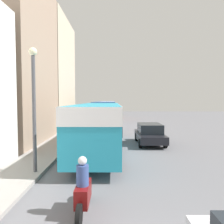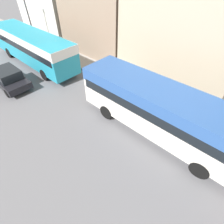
% 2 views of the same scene
% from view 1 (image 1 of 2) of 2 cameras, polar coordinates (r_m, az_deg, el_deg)
% --- Properties ---
extents(building_midblock, '(6.00, 8.33, 12.64)m').
position_cam_1_polar(building_midblock, '(19.14, -26.12, 11.77)').
color(building_midblock, gray).
rests_on(building_midblock, ground_plane).
extents(building_far_terrace, '(6.80, 9.22, 12.74)m').
position_cam_1_polar(building_far_terrace, '(27.57, -18.41, 9.29)').
color(building_far_terrace, '#BCAD93').
rests_on(building_far_terrace, ground_plane).
extents(bus_lead, '(2.64, 11.43, 3.08)m').
position_cam_1_polar(bus_lead, '(14.23, -3.42, -2.29)').
color(bus_lead, teal).
rests_on(bus_lead, ground_plane).
extents(bus_following, '(2.65, 10.32, 3.11)m').
position_cam_1_polar(bus_following, '(28.40, -1.87, 0.48)').
color(bus_following, silver).
rests_on(bus_following, ground_plane).
extents(bus_third_in_line, '(2.59, 10.22, 3.08)m').
position_cam_1_polar(bus_third_in_line, '(40.26, -1.20, 1.24)').
color(bus_third_in_line, '#EA5B23').
rests_on(bus_third_in_line, ground_plane).
extents(motorcycle_behind_lead, '(0.38, 2.24, 1.73)m').
position_cam_1_polar(motorcycle_behind_lead, '(6.87, -7.60, -19.74)').
color(motorcycle_behind_lead, maroon).
rests_on(motorcycle_behind_lead, ground_plane).
extents(car_far_curb, '(1.96, 4.20, 1.56)m').
position_cam_1_polar(car_far_curb, '(16.85, 9.84, -5.59)').
color(car_far_curb, black).
rests_on(car_far_curb, ground_plane).
extents(pedestrian_near_curb, '(0.43, 0.43, 1.80)m').
position_cam_1_polar(pedestrian_near_curb, '(45.97, -4.68, 0.30)').
color(pedestrian_near_curb, '#232838').
rests_on(pedestrian_near_curb, sidewalk).
extents(lamp_post, '(0.36, 0.36, 5.49)m').
position_cam_1_polar(lamp_post, '(10.21, -19.75, 3.46)').
color(lamp_post, '#47474C').
rests_on(lamp_post, sidewalk).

